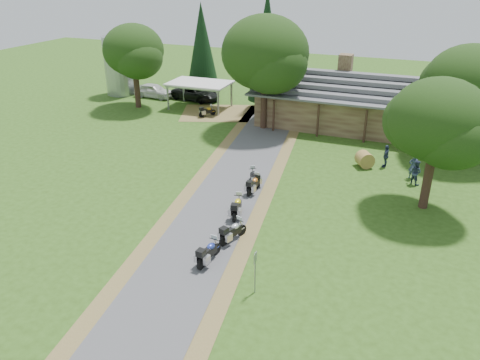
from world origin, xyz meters
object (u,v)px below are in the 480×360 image
at_px(motorcycle_row_e, 254,176).
at_px(hay_bale, 365,159).
at_px(silo, 120,63).
at_px(car_white_sedan, 154,89).
at_px(motorcycle_row_b, 233,230).
at_px(motorcycle_row_d, 254,184).
at_px(motorcycle_row_a, 209,251).
at_px(motorcycle_carport_a, 207,111).
at_px(lodge, 374,101).
at_px(carport, 200,95).
at_px(car_dark_suv, 196,90).
at_px(motorcycle_row_c, 237,206).

relative_size(motorcycle_row_e, hay_bale, 1.44).
distance_m(silo, hay_bale, 31.40).
bearing_deg(car_white_sedan, motorcycle_row_b, -137.65).
bearing_deg(car_white_sedan, motorcycle_row_d, -131.13).
bearing_deg(silo, hay_bale, -21.46).
relative_size(motorcycle_row_a, motorcycle_row_d, 1.04).
bearing_deg(motorcycle_carport_a, motorcycle_row_d, -112.40).
relative_size(lodge, car_white_sedan, 3.64).
bearing_deg(lodge, carport, -179.05).
height_order(silo, motorcycle_row_e, silo).
height_order(motorcycle_row_d, motorcycle_row_e, motorcycle_row_d).
bearing_deg(motorcycle_row_e, car_dark_suv, 1.55).
distance_m(car_dark_suv, motorcycle_row_d, 23.66).
xyz_separation_m(motorcycle_row_a, motorcycle_row_b, (0.34, 2.30, -0.01)).
relative_size(carport, hay_bale, 5.34).
bearing_deg(car_dark_suv, motorcycle_row_c, -137.36).
height_order(carport, motorcycle_row_d, carport).
height_order(silo, car_dark_suv, silo).
bearing_deg(lodge, motorcycle_row_b, -100.66).
xyz_separation_m(carport, motorcycle_carport_a, (1.96, -2.41, -0.77)).
distance_m(motorcycle_row_c, hay_bale, 11.94).
relative_size(motorcycle_row_a, motorcycle_row_e, 1.10).
bearing_deg(motorcycle_row_a, motorcycle_row_c, 12.13).
bearing_deg(hay_bale, motorcycle_row_d, -131.14).
xyz_separation_m(carport, motorcycle_row_d, (12.05, -16.52, -0.74)).
relative_size(car_white_sedan, car_dark_suv, 0.99).
bearing_deg(hay_bale, motorcycle_row_c, -119.81).
distance_m(silo, motorcycle_row_d, 29.60).
relative_size(lodge, silo, 3.06).
bearing_deg(car_white_sedan, car_dark_suv, -77.80).
xyz_separation_m(car_dark_suv, motorcycle_row_a, (14.57, -27.44, -0.51)).
bearing_deg(hay_bale, lodge, 94.71).
bearing_deg(silo, car_white_sedan, -0.70).
distance_m(motorcycle_row_b, motorcycle_carport_a, 22.96).
relative_size(carport, motorcycle_row_e, 3.71).
xyz_separation_m(lodge, motorcycle_row_d, (-5.31, -16.80, -1.85)).
xyz_separation_m(motorcycle_row_b, motorcycle_row_d, (-1.02, 5.99, -0.02)).
relative_size(car_dark_suv, hay_bale, 5.14).
relative_size(lodge, motorcycle_row_d, 12.14).
height_order(lodge, motorcycle_row_a, lodge).
bearing_deg(motorcycle_row_e, car_white_sedan, 11.49).
height_order(carport, car_dark_suv, carport).
relative_size(motorcycle_row_c, motorcycle_row_e, 1.14).
bearing_deg(car_white_sedan, motorcycle_row_a, -140.63).
bearing_deg(silo, motorcycle_row_e, -37.40).
relative_size(silo, motorcycle_row_c, 3.67).
bearing_deg(car_dark_suv, motorcycle_carport_a, -132.38).
bearing_deg(carport, silo, 168.98).
bearing_deg(silo, motorcycle_row_d, -38.74).
height_order(carport, motorcycle_row_b, carport).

